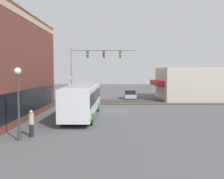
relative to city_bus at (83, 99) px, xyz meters
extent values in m
plane|color=#565659|center=(4.35, -2.80, -1.73)|extent=(120.00, 120.00, 0.00)
cube|color=tan|center=(-0.51, 4.85, 7.51)|extent=(16.47, 0.36, 0.50)
cube|color=black|center=(-0.51, 4.75, -0.03)|extent=(13.67, 0.12, 2.20)
cube|color=beige|center=(16.37, -14.40, 0.77)|extent=(10.76, 8.20, 5.01)
cube|color=red|center=(16.37, -9.75, 0.87)|extent=(7.53, 1.20, 0.80)
cube|color=silver|center=(0.01, 0.00, -0.01)|extent=(10.97, 2.55, 2.59)
cube|color=black|center=(0.01, 0.00, 0.38)|extent=(10.75, 2.59, 1.09)
cube|color=#288438|center=(0.01, 0.00, -1.14)|extent=(10.75, 2.58, 0.24)
cube|color=#A5A8AA|center=(0.01, 0.00, 1.34)|extent=(9.32, 2.17, 0.12)
cylinder|color=black|center=(3.29, 0.00, -1.23)|extent=(1.00, 2.57, 1.00)
cylinder|color=black|center=(-3.67, 0.00, -1.23)|extent=(1.00, 2.57, 1.00)
cylinder|color=gray|center=(9.20, 2.73, 2.08)|extent=(0.20, 0.20, 7.62)
cylinder|color=gray|center=(9.20, -1.57, 5.49)|extent=(0.16, 8.61, 0.16)
cube|color=#284723|center=(9.20, 0.58, 4.94)|extent=(0.30, 0.27, 0.90)
sphere|color=yellow|center=(9.03, 0.58, 4.94)|extent=(0.20, 0.20, 0.20)
cube|color=#284723|center=(9.20, -1.57, 4.94)|extent=(0.30, 0.27, 0.90)
sphere|color=red|center=(9.03, -1.57, 4.94)|extent=(0.20, 0.20, 0.20)
cube|color=#284723|center=(9.20, -3.72, 4.94)|extent=(0.30, 0.27, 0.90)
sphere|color=yellow|center=(9.03, -3.72, 4.94)|extent=(0.20, 0.20, 0.20)
cylinder|color=gray|center=(8.06, 2.72, 0.07)|extent=(0.14, 0.14, 3.60)
cube|color=white|center=(8.06, 2.72, 1.37)|extent=(1.41, 0.06, 1.41)
cube|color=white|center=(8.06, 2.72, 1.37)|extent=(1.41, 0.06, 1.41)
cylinder|color=#38383A|center=(8.06, 2.72, 0.57)|extent=(0.08, 0.90, 0.08)
sphere|color=red|center=(8.01, 2.27, 0.57)|extent=(0.28, 0.28, 0.28)
sphere|color=red|center=(8.01, 3.17, 0.57)|extent=(0.28, 0.28, 0.28)
cylinder|color=#38383A|center=(-8.38, 2.91, -1.48)|extent=(0.28, 0.28, 0.50)
cylinder|color=#38383A|center=(-8.38, 2.91, 0.37)|extent=(0.12, 0.12, 4.20)
sphere|color=white|center=(-8.38, 2.91, 2.69)|extent=(0.44, 0.44, 0.44)
cube|color=#332D28|center=(10.35, -2.80, -1.72)|extent=(2.60, 60.00, 0.03)
cube|color=#6B6056|center=(9.63, -2.80, -1.66)|extent=(0.07, 60.00, 0.15)
cube|color=#6B6056|center=(11.07, -2.80, -1.66)|extent=(0.07, 60.00, 0.15)
cube|color=#332D28|center=(13.55, -2.80, -1.72)|extent=(2.60, 60.00, 0.03)
cube|color=#6B6056|center=(12.83, -2.80, -1.66)|extent=(0.07, 60.00, 0.15)
cube|color=#6B6056|center=(14.27, -2.80, -1.66)|extent=(0.07, 60.00, 0.15)
cube|color=#B7B7BC|center=(16.30, -5.40, -1.19)|extent=(4.39, 1.80, 0.56)
cube|color=black|center=(16.08, -5.40, -0.58)|extent=(2.41, 1.62, 0.67)
cylinder|color=black|center=(17.66, -5.40, -1.41)|extent=(0.64, 1.82, 0.64)
cylinder|color=black|center=(14.94, -5.40, -1.41)|extent=(0.64, 1.82, 0.64)
cylinder|color=black|center=(-7.46, 2.45, -1.30)|extent=(0.28, 0.28, 0.86)
cylinder|color=#B2A58C|center=(-7.46, 2.45, -0.51)|extent=(0.34, 0.34, 0.72)
sphere|color=tan|center=(-7.46, 2.45, -0.04)|extent=(0.23, 0.23, 0.23)
camera|label=1|loc=(-23.85, -3.29, 2.64)|focal=40.00mm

